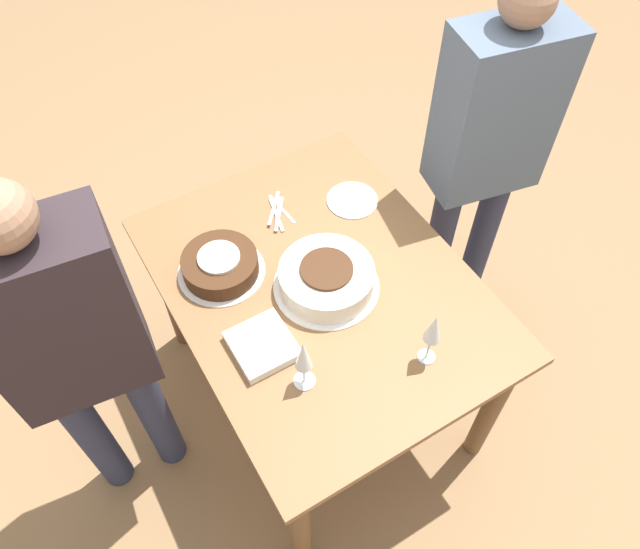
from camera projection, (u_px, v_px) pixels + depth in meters
ground_plane at (320, 389)px, 2.72m from camera, size 12.00×12.00×0.00m
dining_table at (320, 305)px, 2.20m from camera, size 1.24×0.95×0.78m
cake_center_white at (326, 278)px, 2.05m from camera, size 0.36×0.36×0.10m
cake_front_chocolate at (220, 265)px, 2.10m from camera, size 0.30×0.30×0.09m
wine_glass_near at (434, 330)px, 1.80m from camera, size 0.06×0.06×0.23m
wine_glass_far at (303, 357)px, 1.76m from camera, size 0.07×0.07×0.22m
dessert_plate_left at (352, 200)px, 2.33m from camera, size 0.19×0.19×0.01m
fork_pile at (278, 212)px, 2.29m from camera, size 0.19×0.12×0.01m
napkin_stack at (262, 345)px, 1.93m from camera, size 0.19×0.18×0.03m
person_cutting at (74, 343)px, 1.78m from camera, size 0.26×0.42×1.56m
person_watching at (488, 141)px, 2.27m from camera, size 0.29×0.43×1.59m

